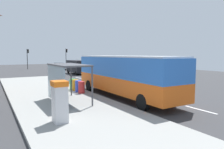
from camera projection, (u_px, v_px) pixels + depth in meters
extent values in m
cube|color=#38383A|center=(77.00, 78.00, 29.66)|extent=(56.00, 92.00, 0.04)
cube|color=#999993|center=(54.00, 97.00, 16.12)|extent=(6.20, 30.00, 0.18)
cube|color=silver|center=(200.00, 110.00, 12.61)|extent=(0.16, 2.20, 0.01)
cube|color=silver|center=(147.00, 96.00, 16.90)|extent=(0.16, 2.20, 0.01)
cube|color=silver|center=(115.00, 87.00, 21.20)|extent=(0.16, 2.20, 0.01)
cube|color=silver|center=(93.00, 82.00, 25.49)|extent=(0.16, 2.20, 0.01)
cube|color=silver|center=(78.00, 78.00, 29.78)|extent=(0.16, 2.20, 0.01)
cube|color=silver|center=(67.00, 75.00, 34.08)|extent=(0.16, 2.20, 0.01)
cube|color=silver|center=(58.00, 72.00, 38.37)|extent=(0.16, 2.20, 0.01)
cube|color=silver|center=(51.00, 71.00, 42.67)|extent=(0.16, 2.20, 0.01)
cube|color=orange|center=(124.00, 84.00, 16.14)|extent=(2.55, 11.01, 1.15)
cube|color=blue|center=(124.00, 67.00, 16.02)|extent=(2.55, 11.01, 1.45)
cube|color=silver|center=(124.00, 57.00, 15.94)|extent=(2.42, 10.79, 0.12)
cube|color=black|center=(93.00, 65.00, 20.69)|extent=(2.30, 0.13, 1.22)
cube|color=black|center=(114.00, 69.00, 14.98)|extent=(0.12, 8.58, 1.10)
cylinder|color=black|center=(89.00, 86.00, 18.96)|extent=(0.28, 1.00, 1.00)
cylinder|color=black|center=(111.00, 84.00, 20.11)|extent=(0.28, 1.00, 1.00)
cylinder|color=black|center=(143.00, 102.00, 12.45)|extent=(0.28, 1.00, 1.00)
cylinder|color=black|center=(170.00, 98.00, 13.60)|extent=(0.28, 1.00, 1.00)
cube|color=black|center=(77.00, 66.00, 35.35)|extent=(2.04, 5.21, 1.96)
cube|color=black|center=(77.00, 64.00, 35.32)|extent=(2.06, 3.14, 0.44)
cylinder|color=black|center=(87.00, 73.00, 34.17)|extent=(0.23, 0.68, 0.68)
cylinder|color=black|center=(76.00, 73.00, 33.28)|extent=(0.23, 0.68, 0.68)
cylinder|color=black|center=(78.00, 71.00, 37.62)|extent=(0.23, 0.68, 0.68)
cylinder|color=black|center=(68.00, 71.00, 36.73)|extent=(0.23, 0.68, 0.68)
cube|color=#B7B7BC|center=(59.00, 67.00, 44.69)|extent=(1.89, 4.44, 0.60)
cube|color=black|center=(60.00, 64.00, 44.46)|extent=(1.63, 2.41, 0.60)
cylinder|color=black|center=(54.00, 68.00, 45.56)|extent=(0.21, 0.64, 0.64)
cylinder|color=black|center=(61.00, 68.00, 46.42)|extent=(0.21, 0.64, 0.64)
cylinder|color=black|center=(58.00, 69.00, 43.02)|extent=(0.21, 0.64, 0.64)
cylinder|color=black|center=(65.00, 69.00, 43.87)|extent=(0.21, 0.64, 0.64)
cube|color=silver|center=(60.00, 104.00, 9.68)|extent=(0.60, 0.70, 1.70)
cube|color=orange|center=(59.00, 83.00, 9.59)|extent=(0.66, 0.76, 0.24)
cube|color=black|center=(66.00, 98.00, 9.81)|extent=(0.03, 0.36, 0.44)
cylinder|color=red|center=(81.00, 87.00, 17.02)|extent=(0.52, 0.52, 0.95)
cylinder|color=blue|center=(78.00, 86.00, 17.62)|extent=(0.52, 0.52, 0.95)
cylinder|color=orange|center=(75.00, 85.00, 18.22)|extent=(0.52, 0.52, 0.95)
cylinder|color=green|center=(73.00, 84.00, 18.82)|extent=(0.52, 0.52, 0.95)
cylinder|color=#2D2D2D|center=(66.00, 58.00, 50.31)|extent=(0.14, 0.14, 4.68)
cube|color=black|center=(67.00, 51.00, 50.24)|extent=(0.24, 0.28, 0.84)
sphere|color=red|center=(67.00, 50.00, 50.28)|extent=(0.16, 0.16, 0.16)
sphere|color=#3C2C03|center=(67.00, 51.00, 50.30)|extent=(0.16, 0.16, 0.16)
sphere|color=black|center=(67.00, 52.00, 50.33)|extent=(0.16, 0.16, 0.16)
cylinder|color=#2D2D2D|center=(27.00, 59.00, 46.68)|extent=(0.14, 0.14, 4.50)
cube|color=black|center=(28.00, 51.00, 46.62)|extent=(0.24, 0.28, 0.84)
sphere|color=#360606|center=(29.00, 50.00, 46.65)|extent=(0.16, 0.16, 0.16)
sphere|color=#F2B20C|center=(29.00, 51.00, 46.68)|extent=(0.16, 0.16, 0.16)
sphere|color=black|center=(29.00, 52.00, 46.71)|extent=(0.16, 0.16, 0.16)
cube|color=#4C4C51|center=(68.00, 65.00, 13.79)|extent=(1.80, 4.00, 0.10)
cube|color=#8CA5B2|center=(56.00, 84.00, 13.48)|extent=(0.06, 3.80, 2.30)
cylinder|color=#4C4C51|center=(92.00, 86.00, 12.71)|extent=(0.10, 0.10, 2.44)
cylinder|color=#4C4C51|center=(71.00, 80.00, 15.97)|extent=(0.10, 0.10, 2.44)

